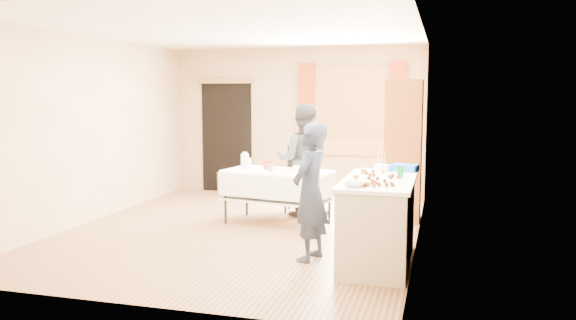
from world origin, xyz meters
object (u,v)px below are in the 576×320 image
(counter, at_px, (378,221))
(girl, at_px, (310,192))
(party_table, at_px, (277,192))
(cabinet, at_px, (403,150))
(chair, at_px, (299,192))
(woman, at_px, (303,160))

(counter, height_order, girl, girl)
(party_table, bearing_deg, cabinet, 34.09)
(cabinet, relative_size, counter, 1.29)
(counter, distance_m, party_table, 2.12)
(counter, height_order, chair, chair)
(party_table, xyz_separation_m, girl, (0.82, -1.52, 0.30))
(counter, bearing_deg, woman, 122.87)
(counter, xyz_separation_m, chair, (-1.46, 2.32, -0.15))
(party_table, bearing_deg, girl, -51.59)
(girl, bearing_deg, chair, -150.46)
(cabinet, height_order, woman, cabinet)
(cabinet, xyz_separation_m, girl, (-0.83, -2.26, -0.25))
(cabinet, height_order, counter, cabinet)
(counter, height_order, party_table, counter)
(cabinet, height_order, party_table, cabinet)
(girl, bearing_deg, woman, -151.73)
(counter, relative_size, woman, 0.94)
(party_table, relative_size, woman, 0.96)
(party_table, xyz_separation_m, chair, (0.09, 0.87, -0.15))
(cabinet, bearing_deg, counter, -92.62)
(counter, distance_m, girl, 0.79)
(counter, relative_size, chair, 1.54)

